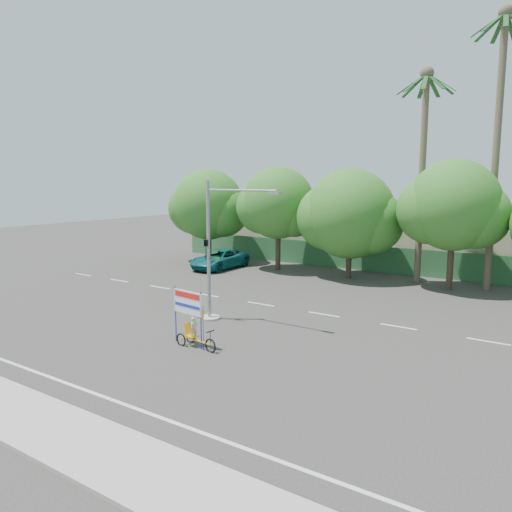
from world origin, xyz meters
The scene contains 14 objects.
ground centered at (0.00, 0.00, 0.00)m, with size 120.00×120.00×0.00m, color #33302D.
sidewalk_near centered at (0.00, -7.50, 0.06)m, with size 50.00×2.40×0.12m, color gray.
fence centered at (0.00, 21.50, 1.00)m, with size 38.00×0.08×2.00m, color #336B3D.
building_left centered at (-10.00, 26.00, 2.00)m, with size 12.00×8.00×4.00m, color beige.
building_right centered at (8.00, 26.00, 1.80)m, with size 14.00×8.00×3.60m, color beige.
tree_far_left centered at (-14.05, 18.00, 4.76)m, with size 7.14×6.00×7.96m.
tree_left centered at (-7.05, 18.00, 5.06)m, with size 6.66×5.60×8.07m.
tree_center centered at (-1.05, 18.00, 4.47)m, with size 7.62×6.40×7.85m.
tree_right centered at (5.95, 18.00, 5.24)m, with size 6.90×5.80×8.36m.
palm_tall centered at (8.00, 19.50, 10.46)m, with size 3.73×3.79×17.45m.
palm_short centered at (3.50, 19.50, 8.86)m, with size 3.73×3.79×14.45m.
traffic_signal centered at (-2.20, 3.98, 2.92)m, with size 4.72×1.10×7.00m.
trike_billboard centered at (-0.37, 0.25, 1.01)m, with size 2.54×0.74×2.51m.
pickup_truck centered at (-11.14, 15.83, 0.76)m, with size 2.52×5.47×1.52m, color #0D5E60.
Camera 1 is at (13.35, -15.18, 7.02)m, focal length 35.00 mm.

